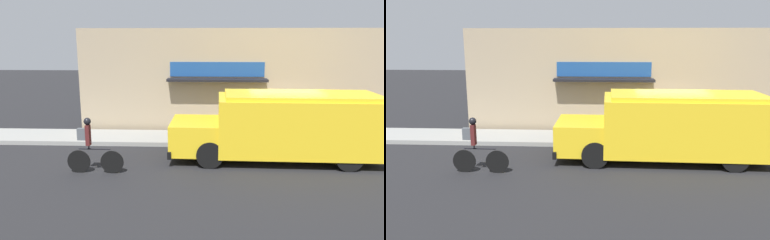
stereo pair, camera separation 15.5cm
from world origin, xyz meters
TOP-DOWN VIEW (x-y plane):
  - ground_plane at (0.00, 0.00)m, footprint 70.00×70.00m
  - sidewalk at (0.00, 1.01)m, footprint 28.00×2.01m
  - storefront at (-0.07, 2.34)m, footprint 16.71×0.84m
  - school_bus at (-0.18, -1.35)m, footprint 7.03×2.88m
  - cyclist at (-6.31, -2.91)m, footprint 1.74×0.22m

SIDE VIEW (x-z plane):
  - ground_plane at x=0.00m, z-range 0.00..0.00m
  - sidewalk at x=0.00m, z-range 0.00..0.17m
  - cyclist at x=-6.31m, z-range -0.04..1.69m
  - school_bus at x=-0.18m, z-range 0.06..2.33m
  - storefront at x=-0.07m, z-range 0.01..4.47m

